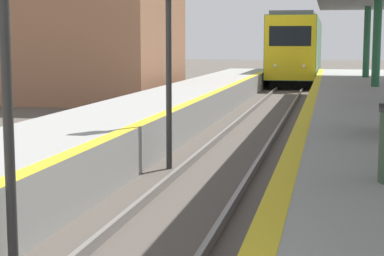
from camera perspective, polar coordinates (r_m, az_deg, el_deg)
The scene contains 3 objects.
train at distance 44.97m, azimuth 9.41°, elevation 6.98°, with size 2.86×18.65×4.42m.
signal_mid at distance 13.25m, azimuth -2.12°, elevation 9.63°, with size 0.36×0.31×4.43m.
station_building at distance 30.95m, azimuth -12.36°, elevation 8.10°, with size 11.57×8.34×5.98m.
Camera 1 is at (2.17, -2.10, 2.62)m, focal length 60.00 mm.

